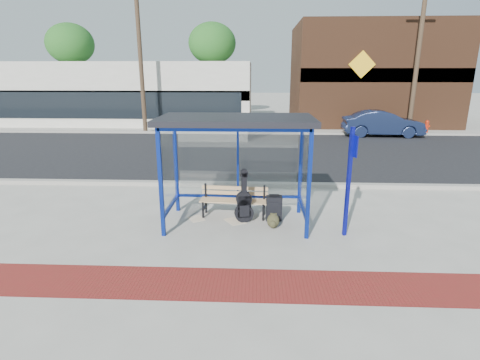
{
  "coord_description": "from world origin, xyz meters",
  "views": [
    {
      "loc": [
        0.44,
        -7.97,
        3.31
      ],
      "look_at": [
        0.08,
        0.2,
        0.97
      ],
      "focal_mm": 28.0,
      "sensor_mm": 36.0,
      "label": 1
    }
  ],
  "objects_px": {
    "fire_hydrant": "(427,126)",
    "suitcase": "(274,208)",
    "bench": "(234,199)",
    "parked_car": "(383,123)",
    "guitar_bag": "(244,204)",
    "backpack": "(273,221)"
  },
  "relations": [
    {
      "from": "guitar_bag",
      "to": "fire_hydrant",
      "type": "bearing_deg",
      "value": 41.36
    },
    {
      "from": "bench",
      "to": "suitcase",
      "type": "relative_size",
      "value": 2.55
    },
    {
      "from": "suitcase",
      "to": "fire_hydrant",
      "type": "relative_size",
      "value": 0.85
    },
    {
      "from": "guitar_bag",
      "to": "bench",
      "type": "bearing_deg",
      "value": 110.65
    },
    {
      "from": "suitcase",
      "to": "guitar_bag",
      "type": "bearing_deg",
      "value": -170.22
    },
    {
      "from": "suitcase",
      "to": "parked_car",
      "type": "distance_m",
      "value": 14.0
    },
    {
      "from": "parked_car",
      "to": "suitcase",
      "type": "bearing_deg",
      "value": 155.18
    },
    {
      "from": "backpack",
      "to": "fire_hydrant",
      "type": "bearing_deg",
      "value": 63.83
    },
    {
      "from": "backpack",
      "to": "parked_car",
      "type": "height_order",
      "value": "parked_car"
    },
    {
      "from": "suitcase",
      "to": "parked_car",
      "type": "height_order",
      "value": "parked_car"
    },
    {
      "from": "parked_car",
      "to": "guitar_bag",
      "type": "bearing_deg",
      "value": 152.98
    },
    {
      "from": "guitar_bag",
      "to": "suitcase",
      "type": "height_order",
      "value": "guitar_bag"
    },
    {
      "from": "guitar_bag",
      "to": "fire_hydrant",
      "type": "relative_size",
      "value": 1.59
    },
    {
      "from": "backpack",
      "to": "parked_car",
      "type": "relative_size",
      "value": 0.08
    },
    {
      "from": "bench",
      "to": "guitar_bag",
      "type": "relative_size",
      "value": 1.37
    },
    {
      "from": "bench",
      "to": "fire_hydrant",
      "type": "xyz_separation_m",
      "value": [
        10.22,
        13.34,
        -0.02
      ]
    },
    {
      "from": "guitar_bag",
      "to": "parked_car",
      "type": "bearing_deg",
      "value": 47.94
    },
    {
      "from": "fire_hydrant",
      "to": "suitcase",
      "type": "bearing_deg",
      "value": -124.31
    },
    {
      "from": "bench",
      "to": "parked_car",
      "type": "distance_m",
      "value": 14.24
    },
    {
      "from": "bench",
      "to": "parked_car",
      "type": "xyz_separation_m",
      "value": [
        7.34,
        12.2,
        0.26
      ]
    },
    {
      "from": "fire_hydrant",
      "to": "bench",
      "type": "bearing_deg",
      "value": -127.44
    },
    {
      "from": "fire_hydrant",
      "to": "guitar_bag",
      "type": "bearing_deg",
      "value": -125.99
    }
  ]
}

